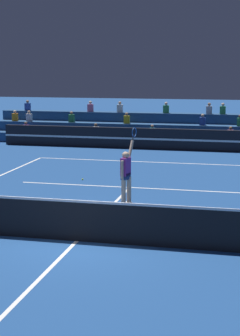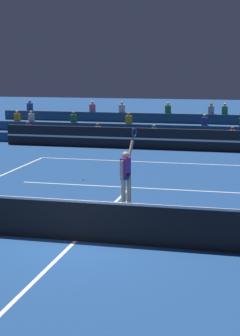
# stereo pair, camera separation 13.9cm
# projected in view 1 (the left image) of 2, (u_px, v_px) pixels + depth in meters

# --- Properties ---
(ground_plane) EXTENTS (120.00, 120.00, 0.00)m
(ground_plane) POSITION_uv_depth(u_px,v_px,m) (77.00, 241.00, 14.06)
(ground_plane) COLOR navy
(court_lines) EXTENTS (11.10, 23.90, 0.01)m
(court_lines) POSITION_uv_depth(u_px,v_px,m) (77.00, 241.00, 14.06)
(court_lines) COLOR white
(court_lines) RESTS_ON ground
(tennis_net) EXTENTS (12.00, 0.10, 1.10)m
(tennis_net) POSITION_uv_depth(u_px,v_px,m) (77.00, 220.00, 13.96)
(tennis_net) COLOR black
(tennis_net) RESTS_ON ground
(sponsor_banner_wall) EXTENTS (18.00, 0.26, 1.10)m
(sponsor_banner_wall) POSITION_uv_depth(u_px,v_px,m) (167.00, 139.00, 29.16)
(sponsor_banner_wall) COLOR black
(sponsor_banner_wall) RESTS_ON ground
(bleacher_stand) EXTENTS (20.87, 2.85, 2.28)m
(bleacher_stand) POSITION_uv_depth(u_px,v_px,m) (174.00, 132.00, 31.57)
(bleacher_stand) COLOR navy
(bleacher_stand) RESTS_ON ground
(tennis_player) EXTENTS (0.44, 1.07, 2.46)m
(tennis_player) POSITION_uv_depth(u_px,v_px,m) (126.00, 174.00, 17.49)
(tennis_player) COLOR beige
(tennis_player) RESTS_ON ground
(tennis_ball) EXTENTS (0.07, 0.07, 0.07)m
(tennis_ball) POSITION_uv_depth(u_px,v_px,m) (82.00, 179.00, 21.50)
(tennis_ball) COLOR #C6DB33
(tennis_ball) RESTS_ON ground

